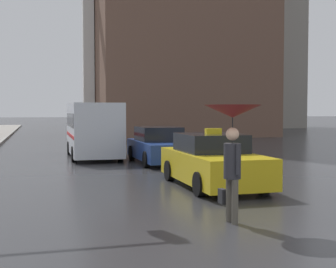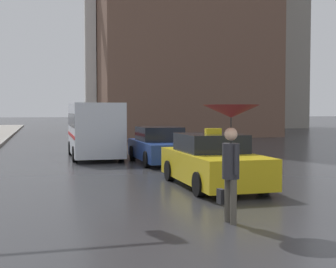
{
  "view_description": "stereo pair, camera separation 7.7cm",
  "coord_description": "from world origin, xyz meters",
  "px_view_note": "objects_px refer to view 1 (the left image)",
  "views": [
    {
      "loc": [
        -3.16,
        -6.15,
        2.06
      ],
      "look_at": [
        0.43,
        6.72,
        1.4
      ],
      "focal_mm": 50.0,
      "sensor_mm": 36.0,
      "label": 1
    },
    {
      "loc": [
        -3.09,
        -6.17,
        2.06
      ],
      "look_at": [
        0.43,
        6.72,
        1.4
      ],
      "focal_mm": 50.0,
      "sensor_mm": 36.0,
      "label": 2
    }
  ],
  "objects_px": {
    "taxi": "(213,162)",
    "sedan_red": "(159,146)",
    "monument_cross": "(88,9)",
    "ambulance_van": "(93,128)",
    "pedestrian_with_umbrella": "(232,129)"
  },
  "relations": [
    {
      "from": "taxi",
      "to": "pedestrian_with_umbrella",
      "type": "xyz_separation_m",
      "value": [
        -1.17,
        -4.03,
        1.07
      ]
    },
    {
      "from": "sedan_red",
      "to": "monument_cross",
      "type": "bearing_deg",
      "value": -88.55
    },
    {
      "from": "ambulance_van",
      "to": "pedestrian_with_umbrella",
      "type": "distance_m",
      "value": 12.93
    },
    {
      "from": "pedestrian_with_umbrella",
      "to": "sedan_red",
      "type": "bearing_deg",
      "value": -13.22
    },
    {
      "from": "taxi",
      "to": "monument_cross",
      "type": "bearing_deg",
      "value": -89.01
    },
    {
      "from": "pedestrian_with_umbrella",
      "to": "monument_cross",
      "type": "distance_m",
      "value": 32.73
    },
    {
      "from": "sedan_red",
      "to": "taxi",
      "type": "bearing_deg",
      "value": 89.4
    },
    {
      "from": "taxi",
      "to": "sedan_red",
      "type": "distance_m",
      "value": 6.05
    },
    {
      "from": "ambulance_van",
      "to": "sedan_red",
      "type": "bearing_deg",
      "value": 129.95
    },
    {
      "from": "pedestrian_with_umbrella",
      "to": "monument_cross",
      "type": "xyz_separation_m",
      "value": [
        0.69,
        31.53,
        8.75
      ]
    },
    {
      "from": "ambulance_van",
      "to": "monument_cross",
      "type": "bearing_deg",
      "value": -94.83
    },
    {
      "from": "monument_cross",
      "to": "ambulance_van",
      "type": "bearing_deg",
      "value": -95.39
    },
    {
      "from": "sedan_red",
      "to": "pedestrian_with_umbrella",
      "type": "xyz_separation_m",
      "value": [
        -1.23,
        -10.08,
        1.09
      ]
    },
    {
      "from": "taxi",
      "to": "sedan_red",
      "type": "height_order",
      "value": "taxi"
    },
    {
      "from": "taxi",
      "to": "sedan_red",
      "type": "xyz_separation_m",
      "value": [
        0.06,
        6.05,
        -0.01
      ]
    }
  ]
}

